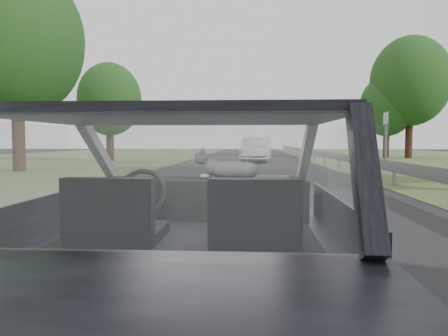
# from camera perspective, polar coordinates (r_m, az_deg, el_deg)

# --- Properties ---
(subject_car) EXTENTS (1.80, 4.00, 1.45)m
(subject_car) POSITION_cam_1_polar(r_m,az_deg,el_deg) (2.80, -4.29, -8.12)
(subject_car) COLOR black
(subject_car) RESTS_ON ground
(dashboard) EXTENTS (1.58, 0.45, 0.30)m
(dashboard) POSITION_cam_1_polar(r_m,az_deg,el_deg) (3.39, -2.81, -3.92)
(dashboard) COLOR black
(dashboard) RESTS_ON subject_car
(driver_seat) EXTENTS (0.50, 0.72, 0.42)m
(driver_seat) POSITION_cam_1_polar(r_m,az_deg,el_deg) (2.58, -14.10, -5.70)
(driver_seat) COLOR black
(driver_seat) RESTS_ON subject_car
(passenger_seat) EXTENTS (0.50, 0.72, 0.42)m
(passenger_seat) POSITION_cam_1_polar(r_m,az_deg,el_deg) (2.46, 4.06, -6.07)
(passenger_seat) COLOR black
(passenger_seat) RESTS_ON subject_car
(steering_wheel) EXTENTS (0.36, 0.36, 0.04)m
(steering_wheel) POSITION_cam_1_polar(r_m,az_deg,el_deg) (3.16, -10.66, -3.23)
(steering_wheel) COLOR black
(steering_wheel) RESTS_ON dashboard
(cat) EXTENTS (0.54, 0.21, 0.24)m
(cat) POSITION_cam_1_polar(r_m,az_deg,el_deg) (3.38, 1.02, -0.05)
(cat) COLOR slate
(cat) RESTS_ON dashboard
(guardrail) EXTENTS (0.05, 90.00, 0.32)m
(guardrail) POSITION_cam_1_polar(r_m,az_deg,el_deg) (13.32, 20.88, 0.23)
(guardrail) COLOR gray
(guardrail) RESTS_ON ground
(other_car) EXTENTS (2.24, 4.88, 1.56)m
(other_car) POSITION_cam_1_polar(r_m,az_deg,el_deg) (27.26, 4.25, 2.44)
(other_car) COLOR silver
(other_car) RESTS_ON ground
(highway_sign) EXTENTS (0.20, 1.11, 2.77)m
(highway_sign) POSITION_cam_1_polar(r_m,az_deg,el_deg) (23.55, 20.38, 3.53)
(highway_sign) COLOR #0C471C
(highway_sign) RESTS_ON ground
(tree_2) EXTENTS (5.04, 5.04, 6.18)m
(tree_2) POSITION_cam_1_polar(r_m,az_deg,el_deg) (36.07, 20.49, 6.15)
(tree_2) COLOR #1A4618
(tree_2) RESTS_ON ground
(tree_3) EXTENTS (7.07, 7.07, 8.97)m
(tree_3) POSITION_cam_1_polar(r_m,az_deg,el_deg) (36.31, 23.11, 8.28)
(tree_3) COLOR #1A4618
(tree_3) RESTS_ON ground
(tree_5) EXTENTS (7.34, 7.34, 8.56)m
(tree_5) POSITION_cam_1_polar(r_m,az_deg,el_deg) (20.93, -25.45, 11.39)
(tree_5) COLOR #1A4618
(tree_5) RESTS_ON ground
(tree_6) EXTENTS (5.00, 5.00, 6.07)m
(tree_6) POSITION_cam_1_polar(r_m,az_deg,el_deg) (28.77, -14.71, 6.88)
(tree_6) COLOR #1A4618
(tree_6) RESTS_ON ground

